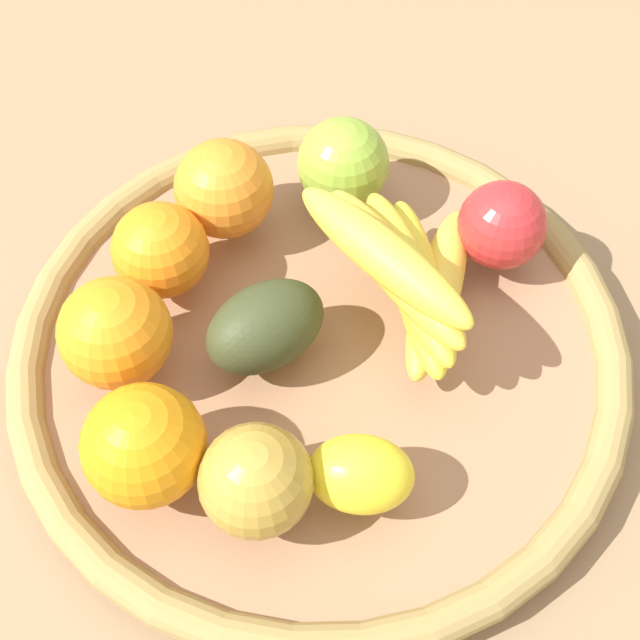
{
  "coord_description": "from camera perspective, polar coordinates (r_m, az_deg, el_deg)",
  "views": [
    {
      "loc": [
        0.33,
        -0.11,
        0.56
      ],
      "look_at": [
        0.0,
        0.0,
        0.06
      ],
      "focal_mm": 49.08,
      "sensor_mm": 36.0,
      "label": 1
    }
  ],
  "objects": [
    {
      "name": "basket",
      "position": [
        0.64,
        -0.0,
        -1.97
      ],
      "size": [
        0.45,
        0.45,
        0.04
      ],
      "color": "#A07353",
      "rests_on": "ground_plane"
    },
    {
      "name": "orange_1",
      "position": [
        0.64,
        -10.37,
        4.5
      ],
      "size": [
        0.1,
        0.1,
        0.07
      ],
      "primitive_type": "sphere",
      "rotation": [
        0.0,
        0.0,
        2.28
      ],
      "color": "orange",
      "rests_on": "basket"
    },
    {
      "name": "orange_3",
      "position": [
        0.6,
        -13.21,
        -0.82
      ],
      "size": [
        0.1,
        0.1,
        0.08
      ],
      "primitive_type": "sphere",
      "rotation": [
        0.0,
        0.0,
        0.46
      ],
      "color": "orange",
      "rests_on": "basket"
    },
    {
      "name": "apple_0",
      "position": [
        0.54,
        -4.2,
        -10.4
      ],
      "size": [
        0.1,
        0.1,
        0.07
      ],
      "primitive_type": "sphere",
      "rotation": [
        0.0,
        0.0,
        2.67
      ],
      "color": "#AF8C35",
      "rests_on": "basket"
    },
    {
      "name": "ground_plane",
      "position": [
        0.66,
        -0.0,
        -2.86
      ],
      "size": [
        2.4,
        2.4,
        0.0
      ],
      "primitive_type": "plane",
      "color": "#917352",
      "rests_on": "ground"
    },
    {
      "name": "orange_0",
      "position": [
        0.67,
        -6.29,
        8.5
      ],
      "size": [
        0.1,
        0.1,
        0.08
      ],
      "primitive_type": "sphere",
      "rotation": [
        0.0,
        0.0,
        3.53
      ],
      "color": "orange",
      "rests_on": "basket"
    },
    {
      "name": "orange_2",
      "position": [
        0.55,
        -11.39,
        -8.04
      ],
      "size": [
        0.11,
        0.11,
        0.08
      ],
      "primitive_type": "sphere",
      "rotation": [
        0.0,
        0.0,
        3.78
      ],
      "color": "orange",
      "rests_on": "basket"
    },
    {
      "name": "apple_2",
      "position": [
        0.66,
        11.78,
        6.07
      ],
      "size": [
        0.07,
        0.07,
        0.07
      ],
      "primitive_type": "sphere",
      "rotation": [
        0.0,
        0.0,
        3.17
      ],
      "color": "red",
      "rests_on": "basket"
    },
    {
      "name": "banana_bunch",
      "position": [
        0.61,
        5.76,
        3.09
      ],
      "size": [
        0.16,
        0.15,
        0.09
      ],
      "color": "yellow",
      "rests_on": "basket"
    },
    {
      "name": "lemon_0",
      "position": [
        0.55,
        2.66,
        -10.0
      ],
      "size": [
        0.07,
        0.08,
        0.05
      ],
      "primitive_type": "ellipsoid",
      "rotation": [
        0.0,
        0.0,
        4.3
      ],
      "color": "yellow",
      "rests_on": "basket"
    },
    {
      "name": "avocado",
      "position": [
        0.6,
        -3.68,
        -0.13
      ],
      "size": [
        0.08,
        0.1,
        0.06
      ],
      "primitive_type": "ellipsoid",
      "rotation": [
        0.0,
        0.0,
        4.99
      ],
      "color": "#363E21",
      "rests_on": "basket"
    },
    {
      "name": "apple_1",
      "position": [
        0.68,
        1.52,
        10.16
      ],
      "size": [
        0.07,
        0.07,
        0.07
      ],
      "primitive_type": "sphere",
      "rotation": [
        0.0,
        0.0,
        3.1
      ],
      "color": "#8AB237",
      "rests_on": "basket"
    }
  ]
}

